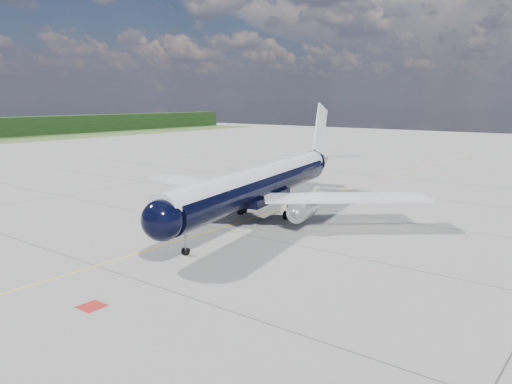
# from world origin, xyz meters

# --- Properties ---
(ground) EXTENTS (320.00, 320.00, 0.00)m
(ground) POSITION_xyz_m (0.00, 30.00, 0.00)
(ground) COLOR gray
(ground) RESTS_ON ground
(taxiway_centerline) EXTENTS (0.16, 160.00, 0.01)m
(taxiway_centerline) POSITION_xyz_m (0.00, 25.00, 0.00)
(taxiway_centerline) COLOR yellow
(taxiway_centerline) RESTS_ON ground
(red_marking) EXTENTS (1.60, 1.60, 0.01)m
(red_marking) POSITION_xyz_m (6.80, -10.00, 0.00)
(red_marking) COLOR maroon
(red_marking) RESTS_ON ground
(main_airliner) EXTENTS (35.94, 44.32, 12.91)m
(main_airliner) POSITION_xyz_m (0.38, 17.53, 4.00)
(main_airliner) COLOR black
(main_airliner) RESTS_ON ground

